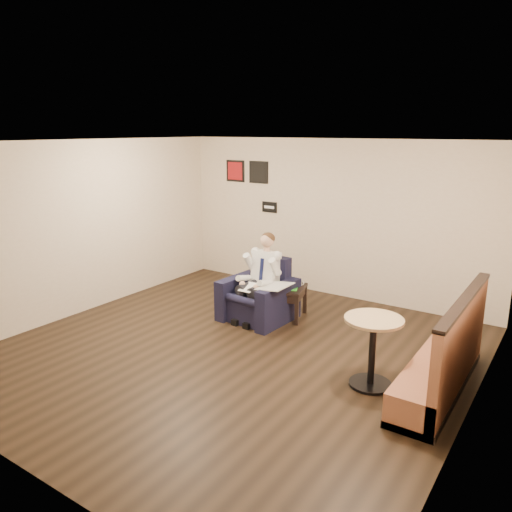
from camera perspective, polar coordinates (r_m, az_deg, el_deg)
The scene contains 19 objects.
ground at distance 6.95m, azimuth -2.71°, elevation -10.85°, with size 6.00×6.00×0.00m, color black.
wall_back at distance 9.02m, azimuth 8.61°, elevation 4.23°, with size 6.00×0.02×2.80m, color beige.
wall_front at distance 4.56m, azimuth -26.14°, elevation -7.19°, with size 6.00×0.02×2.80m, color beige.
wall_left at distance 8.58m, azimuth -19.18°, elevation 3.08°, with size 0.02×6.00×2.80m, color beige.
wall_right at distance 5.33m, azimuth 24.06°, elevation -3.94°, with size 0.02×6.00×2.80m, color beige.
ceiling at distance 6.30m, azimuth -3.02°, elevation 12.88°, with size 6.00×6.00×0.02m, color white.
seating_sign at distance 9.60m, azimuth 1.55°, elevation 5.61°, with size 0.32×0.02×0.20m, color black.
art_print_left at distance 9.97m, azimuth -2.37°, elevation 9.69°, with size 0.42×0.03×0.42m, color maroon.
art_print_right at distance 9.66m, azimuth 0.31°, elevation 9.55°, with size 0.42×0.03×0.42m, color black.
armchair at distance 7.91m, azimuth 0.23°, elevation -3.94°, with size 0.99×0.99×0.96m, color black.
seated_man at distance 7.76m, azimuth -0.33°, elevation -2.93°, with size 0.62×0.94×1.31m, color silver, non-canonical shape.
lap_papers at distance 7.70m, azimuth -0.80°, elevation -3.59°, with size 0.22×0.31×0.01m, color white.
newspaper at distance 7.55m, azimuth 2.18°, elevation -3.46°, with size 0.42×0.52×0.01m, color silver.
side_table at distance 8.07m, azimuth 3.24°, elevation -5.24°, with size 0.62×0.62×0.51m, color black.
green_folder at distance 7.97m, azimuth 2.99°, elevation -3.49°, with size 0.51×0.36×0.01m, color #3BDB2B.
coffee_mug at distance 8.05m, azimuth 4.93°, elevation -3.00°, with size 0.09×0.09×0.11m, color white.
smartphone at distance 8.14m, azimuth 3.99°, elevation -3.14°, with size 0.16×0.08×0.01m, color black.
banquette at distance 6.17m, azimuth 20.38°, elevation -9.34°, with size 0.54×2.26×1.15m, color brown.
cafe_table at distance 6.09m, azimuth 13.12°, elevation -10.66°, with size 0.68×0.68×0.85m, color #A6835A.
Camera 1 is at (3.77, -5.04, 2.96)m, focal length 35.00 mm.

